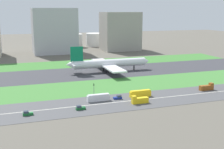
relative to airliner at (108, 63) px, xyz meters
name	(u,v)px	position (x,y,z in m)	size (l,w,h in m)	color
ground_plane	(87,73)	(-16.11, 0.00, -6.23)	(800.00, 800.00, 0.00)	#5B564C
runway	(87,73)	(-16.11, 0.00, -6.18)	(280.00, 46.00, 0.10)	#38383D
grass_median_north	(76,64)	(-16.11, 41.00, -6.18)	(280.00, 36.00, 0.10)	#3D7A33
grass_median_south	(103,86)	(-16.11, -41.00, -6.18)	(280.00, 36.00, 0.10)	#427F38
highway	(122,102)	(-16.11, -73.00, -6.18)	(280.00, 28.00, 0.10)	#4C4C4F
highway_centerline	(122,102)	(-16.11, -73.00, -6.13)	(266.00, 0.50, 0.01)	silver
airliner	(108,63)	(0.00, 0.00, 0.00)	(65.00, 56.00, 19.70)	white
truck_0	(139,100)	(-8.75, -78.00, -4.56)	(8.40, 2.50, 4.00)	yellow
car_0	(118,97)	(-16.39, -68.00, -5.31)	(4.40, 1.80, 2.00)	navy
bus_0	(140,94)	(-3.82, -68.00, -4.41)	(11.60, 2.50, 3.50)	yellow
car_2	(80,108)	(-38.52, -78.00, -5.31)	(4.40, 1.80, 2.00)	#19662D
bus_1	(98,98)	(-26.90, -68.00, -4.41)	(11.60, 2.50, 3.50)	silver
truck_1	(207,87)	(37.82, -68.00, -4.56)	(8.40, 2.50, 4.00)	brown
car_1	(27,113)	(-61.94, -78.00, -5.31)	(4.40, 1.80, 2.00)	#19662D
traffic_light	(94,89)	(-27.03, -60.01, -1.94)	(0.36, 0.50, 7.20)	#4C4C51
hangar_building	(54,31)	(-23.40, 114.00, 17.49)	(45.51, 35.23, 47.45)	#B2B2B7
office_tower	(120,31)	(51.72, 114.00, 15.46)	(41.23, 32.55, 43.39)	#9E998E
fuel_tank_west	(74,41)	(6.89, 159.00, 1.94)	(20.60, 20.60, 16.34)	silver
fuel_tank_centre	(95,40)	(33.62, 159.00, 2.12)	(22.46, 22.46, 16.71)	silver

